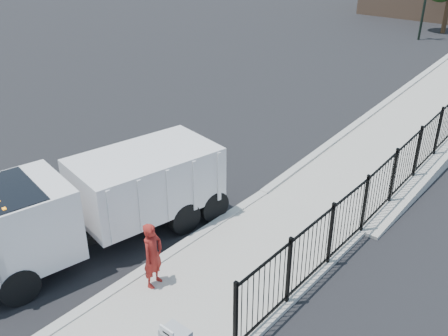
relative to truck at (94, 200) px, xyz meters
The scene contains 7 objects.
ground 2.80m from the truck, 33.33° to the left, with size 120.00×120.00×0.00m, color black.
sidewalk 4.22m from the truck, ahead, with size 3.55×12.00×0.12m, color #9E998E.
curb 2.52m from the truck, 18.76° to the right, with size 0.30×12.00×0.16m, color #ADAAA3.
ramp 17.86m from the truck, 76.59° to the left, with size 3.95×24.00×1.70m, color #9E998E.
truck is the anchor object (origin of this frame).
worker 2.68m from the truck, ahead, with size 0.64×0.42×1.77m, color maroon.
arrow_sign 5.56m from the truck, 23.25° to the right, with size 0.35×0.04×0.22m, color white.
Camera 1 is at (8.38, -8.17, 8.44)m, focal length 40.00 mm.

